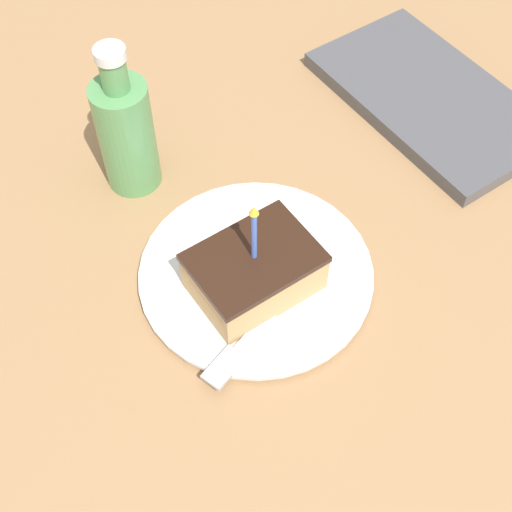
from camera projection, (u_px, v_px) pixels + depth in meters
The scene contains 6 objects.
ground_plane at pixel (262, 303), 0.79m from camera, with size 2.40×2.40×0.04m.
plate at pixel (256, 274), 0.78m from camera, with size 0.26×0.26×0.01m.
cake_slice at pixel (254, 271), 0.74m from camera, with size 0.09×0.13×0.13m.
fork at pixel (258, 329), 0.73m from camera, with size 0.07×0.18×0.00m.
bottle at pixel (126, 132), 0.81m from camera, with size 0.07×0.07×0.19m.
marble_board at pixel (430, 98), 0.94m from camera, with size 0.32×0.18×0.02m.
Camera 1 is at (-0.34, 0.24, 0.66)m, focal length 50.00 mm.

